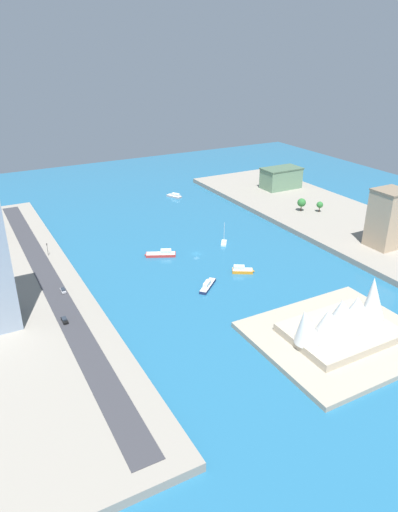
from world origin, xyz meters
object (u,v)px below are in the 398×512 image
object	(u,v)px
yacht_sleek_gray	(174,196)
terminal_long_green	(281,178)
sailboat_small_white	(224,242)
tugboat_red	(162,254)
water_taxi_orange	(242,270)
apartment_midrise_tan	(388,219)
traffic_light_waterfront	(47,247)
opera_landmark	(343,319)
suv_black	(64,320)
patrol_launch_navy	(208,285)
sedan_silver	(63,290)

from	to	relation	value
yacht_sleek_gray	terminal_long_green	distance (m)	78.26
sailboat_small_white	tugboat_red	size ratio (longest dim) A/B	0.77
water_taxi_orange	apartment_midrise_tan	world-z (taller)	apartment_midrise_tan
traffic_light_waterfront	opera_landmark	xyz separation A→B (m)	(-79.47, 120.31, 1.53)
yacht_sleek_gray	suv_black	size ratio (longest dim) A/B	2.52
tugboat_red	traffic_light_waterfront	world-z (taller)	traffic_light_waterfront
water_taxi_orange	terminal_long_green	size ratio (longest dim) A/B	0.38
suv_black	traffic_light_waterfront	bearing A→B (deg)	-96.88
patrol_launch_navy	terminal_long_green	distance (m)	156.63
terminal_long_green	apartment_midrise_tan	distance (m)	112.69
apartment_midrise_tan	opera_landmark	world-z (taller)	apartment_midrise_tan
water_taxi_orange	tugboat_red	world-z (taller)	water_taxi_orange
sedan_silver	yacht_sleek_gray	bearing A→B (deg)	-134.28
yacht_sleek_gray	tugboat_red	bearing A→B (deg)	60.53
sailboat_small_white	patrol_launch_navy	xyz separation A→B (m)	(31.96, 38.76, 0.17)
patrol_launch_navy	opera_landmark	bearing A→B (deg)	111.89
sedan_silver	traffic_light_waterfront	distance (m)	41.70
sailboat_small_white	sedan_silver	size ratio (longest dim) A/B	2.63
sedan_silver	suv_black	size ratio (longest dim) A/B	0.98
patrol_launch_navy	traffic_light_waterfront	xyz separation A→B (m)	(56.14, -62.26, 6.24)
yacht_sleek_gray	suv_black	xyz separation A→B (m)	(108.87, 129.99, 2.85)
terminal_long_green	opera_landmark	bearing A→B (deg)	59.30
water_taxi_orange	terminal_long_green	distance (m)	137.07
terminal_long_green	sedan_silver	distance (m)	195.11
patrol_launch_navy	yacht_sleek_gray	bearing A→B (deg)	-109.44
sailboat_small_white	terminal_long_green	distance (m)	107.59
traffic_light_waterfront	sailboat_small_white	bearing A→B (deg)	165.06
suv_black	opera_landmark	xyz separation A→B (m)	(-87.32, 55.20, 4.94)
sailboat_small_white	water_taxi_orange	bearing A→B (deg)	72.91
sailboat_small_white	yacht_sleek_gray	size ratio (longest dim) A/B	1.02
suv_black	opera_landmark	bearing A→B (deg)	147.70
yacht_sleek_gray	apartment_midrise_tan	xyz separation A→B (m)	(-55.31, 135.99, 17.02)
patrol_launch_navy	water_taxi_orange	size ratio (longest dim) A/B	1.22
patrol_launch_navy	sedan_silver	size ratio (longest dim) A/B	2.79
water_taxi_orange	traffic_light_waterfront	size ratio (longest dim) A/B	1.63
yacht_sleek_gray	tugboat_red	world-z (taller)	tugboat_red
terminal_long_green	suv_black	size ratio (longest dim) A/B	5.97
water_taxi_orange	tugboat_red	distance (m)	43.67
patrol_launch_navy	sailboat_small_white	bearing A→B (deg)	-129.51
terminal_long_green	suv_black	xyz separation A→B (m)	(182.42, 104.94, -6.47)
patrol_launch_navy	suv_black	size ratio (longest dim) A/B	2.73
terminal_long_green	patrol_launch_navy	bearing A→B (deg)	40.76
tugboat_red	sedan_silver	size ratio (longest dim) A/B	3.42
sailboat_small_white	opera_landmark	size ratio (longest dim) A/B	0.28
sailboat_small_white	terminal_long_green	size ratio (longest dim) A/B	0.43
water_taxi_orange	tugboat_red	xyz separation A→B (m)	(25.65, -35.35, -0.13)
patrol_launch_navy	opera_landmark	distance (m)	63.04
sedan_silver	suv_black	world-z (taller)	sedan_silver
patrol_launch_navy	suv_black	distance (m)	64.12
suv_black	patrol_launch_navy	bearing A→B (deg)	-177.45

